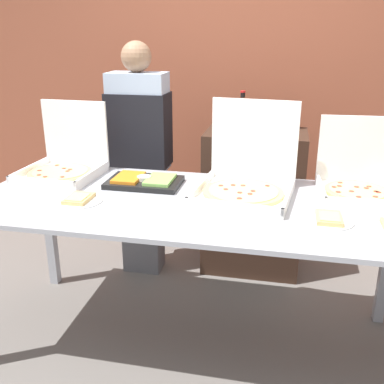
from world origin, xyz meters
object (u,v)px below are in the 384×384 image
Objects in this scene: pizza_box_near_right at (64,163)px; pizza_box_near_left at (246,179)px; soda_bottle at (242,114)px; soda_can_silver at (296,120)px; paper_plate_front_left at (79,199)px; soda_can_colored at (270,125)px; veggie_tray at (144,181)px; paper_plate_front_right at (329,219)px; person_server_vest at (140,149)px; pizza_box_far_right at (357,181)px.

pizza_box_near_right is 0.84× the size of pizza_box_near_left.
soda_bottle reaches higher than soda_can_silver.
paper_plate_front_left is (0.28, -0.41, -0.07)m from pizza_box_near_right.
paper_plate_front_left is at bearing -130.51° from soda_can_silver.
soda_bottle reaches higher than soda_can_colored.
soda_bottle is 0.43m from soda_can_silver.
veggie_tray is at bearing 51.85° from paper_plate_front_left.
pizza_box_near_right is at bearing 124.85° from paper_plate_front_left.
paper_plate_front_right is 1.54m from person_server_vest.
paper_plate_front_left is 0.15× the size of person_server_vest.
pizza_box_far_right is at bearing -68.98° from soda_can_silver.
soda_can_colored is at bearing -4.14° from soda_bottle.
pizza_box_near_right is 0.28× the size of person_server_vest.
pizza_box_far_right is 1.20m from veggie_tray.
pizza_box_near_left is 1.33× the size of veggie_tray.
pizza_box_near_right reaches higher than soda_can_silver.
pizza_box_near_left is at bearing -104.56° from soda_can_silver.
soda_bottle is at bearing 56.05° from paper_plate_front_left.
soda_can_colored is (1.23, 0.68, 0.16)m from pizza_box_near_right.
soda_can_silver reaches higher than paper_plate_front_right.
person_server_vest is at bearing 59.87° from pizza_box_near_right.
pizza_box_near_right is 0.55m from veggie_tray.
pizza_box_far_right reaches higher than soda_can_silver.
person_server_vest is at bearing -169.66° from soda_can_colored.
paper_plate_front_left is 1.45m from soda_can_colored.
person_server_vest is (0.32, 0.51, -0.03)m from pizza_box_near_right.
person_server_vest is (-0.90, -0.16, -0.18)m from soda_can_colored.
paper_plate_front_left is 2.01× the size of soda_can_colored.
veggie_tray is (0.26, 0.33, 0.01)m from paper_plate_front_left.
pizza_box_near_right is 1.67m from soda_can_silver.
person_server_vest is at bearing 87.56° from paper_plate_front_left.
paper_plate_front_left is at bearing -52.98° from pizza_box_near_right.
pizza_box_near_right is at bearing -179.24° from pizza_box_near_left.
paper_plate_front_right is at bearing -115.57° from pizza_box_far_right.
paper_plate_front_left is at bearing -179.91° from paper_plate_front_right.
person_server_vest reaches higher than pizza_box_far_right.
paper_plate_front_right is at bearing -82.83° from soda_can_silver.
soda_can_colored is (-0.34, 1.08, 0.22)m from paper_plate_front_right.
pizza_box_near_left is 0.61m from pizza_box_far_right.
pizza_box_near_left reaches higher than veggie_tray.
soda_bottle is 0.76m from person_server_vest.
soda_can_colored is at bearing 89.79° from pizza_box_near_left.
soda_can_silver is 0.28m from soda_can_colored.
soda_bottle is 0.17× the size of person_server_vest.
paper_plate_front_right is at bearing 143.41° from person_server_vest.
soda_bottle is at bearing 175.86° from soda_can_colored.
pizza_box_near_right is at bearing 177.22° from pizza_box_far_right.
soda_can_silver is at bearing 97.17° from paper_plate_front_right.
person_server_vest reaches higher than soda_can_silver.
paper_plate_front_left is at bearing -128.15° from veggie_tray.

